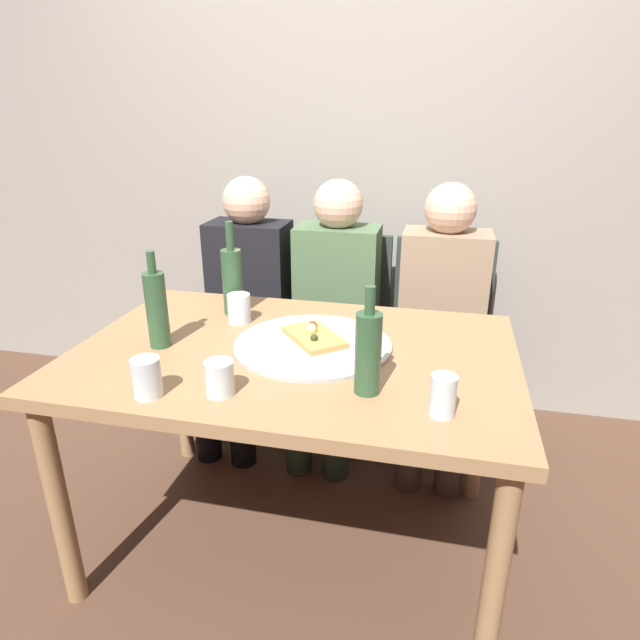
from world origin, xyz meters
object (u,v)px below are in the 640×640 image
wine_bottle (368,351)px  wine_glass (147,377)px  tumbler_far (220,378)px  guest_in_beanie (333,306)px  pizza_slice_last (314,336)px  guest_in_sweater (244,299)px  beer_bottle (157,308)px  water_bottle (232,279)px  guest_by_wall (441,314)px  chair_middle (339,321)px  tumbler_near (443,396)px  short_glass (239,308)px  dining_table (294,374)px  pizza_tray (313,345)px  chair_right (440,329)px  chair_left (256,314)px

wine_bottle → wine_glass: (-0.55, -0.15, -0.06)m
tumbler_far → guest_in_beanie: bearing=84.8°
pizza_slice_last → wine_glass: wine_glass is taller
tumbler_far → guest_in_sweater: 1.07m
pizza_slice_last → wine_bottle: size_ratio=0.86×
beer_bottle → guest_in_beanie: 0.89m
beer_bottle → water_bottle: bearing=70.2°
guest_in_beanie → guest_by_wall: size_ratio=1.00×
chair_middle → water_bottle: bearing=64.8°
guest_by_wall → tumbler_near: bearing=90.6°
water_bottle → wine_bottle: bearing=-40.4°
chair_middle → short_glass: bearing=71.3°
tumbler_near → short_glass: tumbler_near is taller
tumbler_near → guest_in_sweater: guest_in_sweater is taller
beer_bottle → dining_table: bearing=8.7°
chair_middle → guest_in_beanie: 0.20m
short_glass → guest_in_beanie: guest_in_beanie is taller
tumbler_near → short_glass: bearing=146.3°
guest_in_beanie → tumbler_far: bearing=84.8°
pizza_tray → water_bottle: water_bottle is taller
wine_bottle → chair_right: wine_bottle is taller
water_bottle → wine_glass: water_bottle is taller
pizza_tray → beer_bottle: size_ratio=1.62×
dining_table → chair_left: (-0.43, 0.85, -0.15)m
chair_middle → pizza_tray: bearing=95.0°
beer_bottle → pizza_slice_last: bearing=15.7°
short_glass → chair_right: chair_right is taller
tumbler_near → pizza_slice_last: bearing=139.1°
tumbler_near → short_glass: 0.84m
tumbler_far → guest_by_wall: (0.55, 1.01, -0.15)m
tumbler_far → chair_middle: chair_middle is taller
tumbler_far → wine_glass: size_ratio=0.88×
wine_bottle → short_glass: bearing=142.1°
water_bottle → chair_left: (-0.13, 0.59, -0.36)m
guest_in_sweater → guest_in_beanie: bearing=-180.0°
pizza_slice_last → water_bottle: bearing=150.5°
tumbler_far → chair_left: bearing=105.3°
beer_bottle → wine_bottle: bearing=-12.3°
wine_bottle → short_glass: wine_bottle is taller
tumbler_near → guest_by_wall: bearing=90.6°
water_bottle → guest_by_wall: bearing=30.6°
short_glass → chair_middle: (0.23, 0.67, -0.28)m
beer_bottle → guest_in_sweater: 0.80m
short_glass → chair_left: size_ratio=0.11×
guest_by_wall → beer_bottle: bearing=41.7°
pizza_slice_last → tumbler_far: size_ratio=2.73×
guest_in_sweater → pizza_slice_last: bearing=127.0°
beer_bottle → chair_left: bearing=90.9°
wine_glass → short_glass: 0.54m
short_glass → water_bottle: bearing=123.0°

